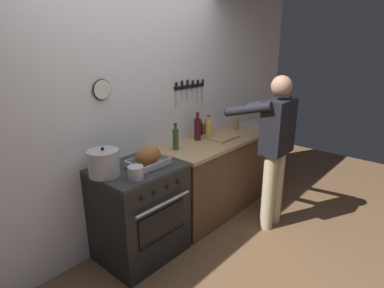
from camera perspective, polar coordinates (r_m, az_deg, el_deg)
The scene contains 14 objects.
wall_back at distance 3.13m, azimuth -11.49°, elevation 5.44°, with size 6.00×0.13×2.60m.
counter_block at distance 3.99m, azimuth 6.46°, elevation -4.27°, with size 2.03×0.65×0.90m.
stove at distance 3.04m, azimuth -9.57°, elevation -12.08°, with size 0.76×0.67×0.90m.
person_cook at distance 3.39m, azimuth 14.83°, elevation 0.04°, with size 0.51×0.63×1.66m.
roasting_pan at distance 2.83m, azimuth -8.00°, elevation -2.40°, with size 0.35×0.26×0.19m.
stock_pot at distance 2.70m, azimuth -15.80°, elevation -3.32°, with size 0.26×0.26×0.25m.
saucepan at distance 2.59m, azimuth -10.24°, elevation -5.17°, with size 0.13×0.13×0.11m.
cutting_board at distance 3.67m, azimuth 5.72°, elevation 1.25°, with size 0.36×0.24×0.02m, color tan.
bottle_wine_red at distance 3.55m, azimuth 1.01°, elevation 2.86°, with size 0.08×0.08×0.32m.
bottle_soy_sauce at distance 3.78m, azimuth 1.64°, elevation 2.79°, with size 0.06×0.06×0.17m.
bottle_olive_oil at distance 3.22m, azimuth -3.00°, elevation 0.95°, with size 0.06×0.06×0.28m.
bottle_cooking_oil at distance 3.60m, azimuth 3.04°, elevation 2.73°, with size 0.07×0.07×0.28m.
bottle_vinegar at distance 4.06m, azimuth 8.07°, elevation 3.98°, with size 0.06×0.06×0.22m.
bottle_hot_sauce at distance 3.81m, azimuth 2.52°, elevation 2.95°, with size 0.05×0.05×0.18m.
Camera 1 is at (-1.84, -1.09, 1.96)m, focal length 29.24 mm.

